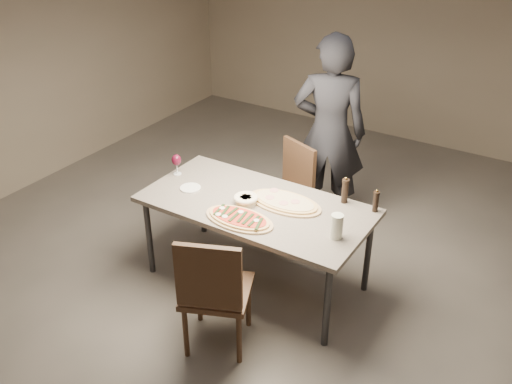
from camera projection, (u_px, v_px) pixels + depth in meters
The scene contains 14 objects.
room at pixel (256, 126), 4.12m from camera, with size 7.00×7.00×7.00m.
dining_table at pixel (256, 209), 4.47m from camera, with size 1.80×0.90×0.75m.
zucchini_pizza at pixel (239, 218), 4.22m from camera, with size 0.56×0.31×0.05m.
ham_pizza at pixel (285, 202), 4.43m from camera, with size 0.61×0.34×0.04m.
bread_basket at pixel (246, 199), 4.42m from camera, with size 0.19×0.19×0.07m.
oil_dish at pixel (266, 204), 4.42m from camera, with size 0.12×0.12×0.01m.
pepper_mill_left at pixel (345, 190), 4.40m from camera, with size 0.06×0.06×0.22m.
pepper_mill_right at pixel (376, 201), 4.29m from camera, with size 0.05×0.05×0.19m.
carafe at pixel (337, 226), 3.98m from camera, with size 0.09×0.09×0.19m.
wine_glass at pixel (176, 161), 4.81m from camera, with size 0.08×0.08×0.18m.
side_plate at pixel (190, 188), 4.64m from camera, with size 0.17×0.17×0.01m.
chair_near at pixel (214, 289), 3.85m from camera, with size 0.60×0.60×0.97m.
chair_far at pixel (289, 187), 5.16m from camera, with size 0.56×0.56×0.92m.
diner at pixel (329, 133), 5.20m from camera, with size 0.67×0.44×1.85m, color black.
Camera 1 is at (2.04, -3.24, 3.01)m, focal length 40.00 mm.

